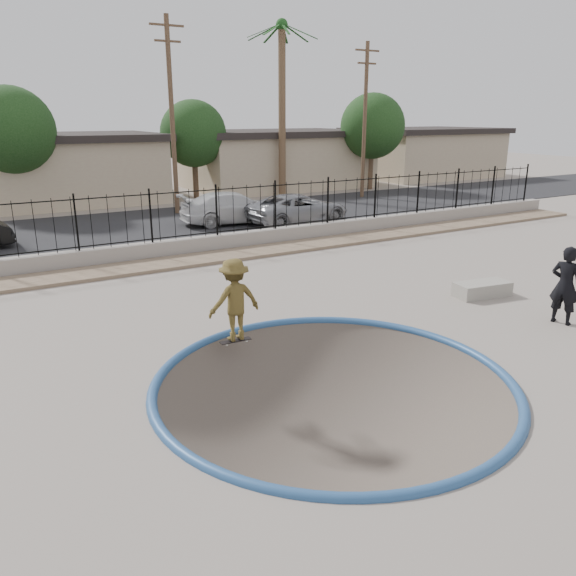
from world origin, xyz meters
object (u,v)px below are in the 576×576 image
Objects in this scene: skateboard at (236,341)px; car_d at (298,209)px; skater at (235,304)px; concrete_ledge at (482,289)px; videographer at (565,285)px; car_c at (234,208)px.

car_d reaches higher than skateboard.
skater is 1.16× the size of concrete_ledge.
videographer is 1.21× the size of concrete_ledge.
car_c is at bearing 67.70° from skateboard.
skateboard is at bearing 160.10° from car_c.
skater is 0.37× the size of car_c.
car_c is 1.00× the size of car_d.
car_d is at bearing -116.85° from car_c.
videographer is 0.39× the size of car_c.
concrete_ledge is (7.53, -0.41, -0.73)m from skater.
skateboard is 0.14× the size of car_c.
videographer is at bearing 158.64° from skater.
skater is 0.37× the size of car_d.
videographer is at bearing -170.19° from car_c.
car_d is at bearing -127.09° from skater.
skater is 8.04m from videographer.
skater reaches higher than concrete_ledge.
skateboard is 0.37× the size of videographer.
videographer is 2.61m from concrete_ledge.
concrete_ledge is 13.73m from car_c.
skateboard is at bearing 176.92° from concrete_ledge.
concrete_ledge is (0.03, 2.49, -0.77)m from videographer.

